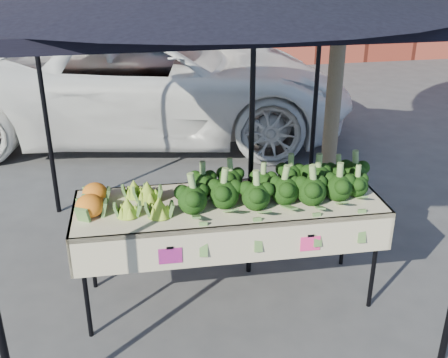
# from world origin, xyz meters

# --- Properties ---
(ground) EXTENTS (90.00, 90.00, 0.00)m
(ground) POSITION_xyz_m (0.00, 0.00, 0.00)
(ground) COLOR #36363A
(table) EXTENTS (2.42, 0.86, 0.90)m
(table) POSITION_xyz_m (0.12, 0.05, 0.45)
(table) COLOR beige
(table) RESTS_ON ground
(canopy) EXTENTS (3.16, 3.16, 2.74)m
(canopy) POSITION_xyz_m (0.02, 0.46, 1.37)
(canopy) COLOR black
(canopy) RESTS_ON ground
(broccoli_heap) EXTENTS (1.61, 0.58, 0.28)m
(broccoli_heap) POSITION_xyz_m (0.51, 0.07, 1.04)
(broccoli_heap) COLOR black
(broccoli_heap) RESTS_ON table
(romanesco_cluster) EXTENTS (0.44, 0.58, 0.21)m
(romanesco_cluster) POSITION_xyz_m (-0.54, 0.08, 1.01)
(romanesco_cluster) COLOR #8FBB30
(romanesco_cluster) RESTS_ON table
(cauliflower_pair) EXTENTS (0.24, 0.44, 0.19)m
(cauliflower_pair) POSITION_xyz_m (-0.91, 0.11, 1.00)
(cauliflower_pair) COLOR orange
(cauliflower_pair) RESTS_ON table
(street_tree) EXTENTS (2.24, 2.24, 4.41)m
(street_tree) POSITION_xyz_m (1.40, 1.21, 2.21)
(street_tree) COLOR #1E4C14
(street_tree) RESTS_ON ground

